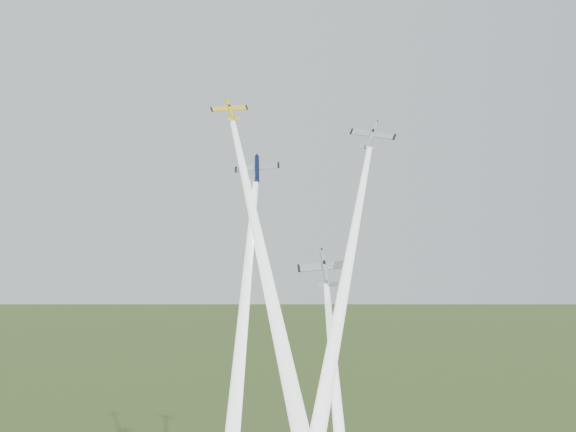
{
  "coord_description": "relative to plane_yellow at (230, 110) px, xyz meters",
  "views": [
    {
      "loc": [
        -8.84,
        -122.07,
        87.98
      ],
      "look_at": [
        0.0,
        -6.0,
        92.0
      ],
      "focal_mm": 45.0,
      "sensor_mm": 36.0,
      "label": 1
    }
  ],
  "objects": [
    {
      "name": "plane_yellow",
      "position": [
        0.0,
        0.0,
        0.0
      ],
      "size": [
        8.17,
        6.23,
        6.64
      ],
      "primitive_type": null,
      "rotation": [
        0.92,
        -0.12,
        0.26
      ],
      "color": "yellow"
    },
    {
      "name": "smoke_trail_navy",
      "position": [
        1.08,
        -30.9,
        -42.56
      ],
      "size": [
        9.26,
        46.01,
        59.45
      ],
      "primitive_type": null,
      "rotation": [
        -0.65,
        0.0,
        -0.14
      ],
      "color": "white"
    },
    {
      "name": "plane_navy",
      "position": [
        4.49,
        -7.24,
        -11.11
      ],
      "size": [
        7.63,
        6.5,
        7.31
      ],
      "primitive_type": null,
      "rotation": [
        0.92,
        -0.1,
        -0.14
      ],
      "color": "#0C1334"
    },
    {
      "name": "smoke_trail_silver_right",
      "position": [
        15.98,
        -20.76,
        -34.47
      ],
      "size": [
        20.14,
        41.61,
        56.98
      ],
      "primitive_type": null,
      "rotation": [
        -0.65,
        0.0,
        -0.41
      ],
      "color": "white"
    },
    {
      "name": "smoke_trail_yellow",
      "position": [
        5.7,
        -21.52,
        -29.29
      ],
      "size": [
        13.57,
        42.07,
        55.13
      ],
      "primitive_type": null,
      "rotation": [
        -0.65,
        0.0,
        0.26
      ],
      "color": "white"
    },
    {
      "name": "plane_silver_right",
      "position": [
        25.15,
        0.29,
        -4.25
      ],
      "size": [
        10.77,
        8.32,
        8.64
      ],
      "primitive_type": null,
      "rotation": [
        0.92,
        0.18,
        -0.41
      ],
      "color": "#B5BDC4"
    },
    {
      "name": "plane_silver_low",
      "position": [
        15.48,
        -9.36,
        -27.47
      ],
      "size": [
        9.35,
        6.49,
        8.47
      ],
      "primitive_type": null,
      "rotation": [
        0.92,
        -0.08,
        -0.01
      ],
      "color": "#A4ACB1"
    }
  ]
}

